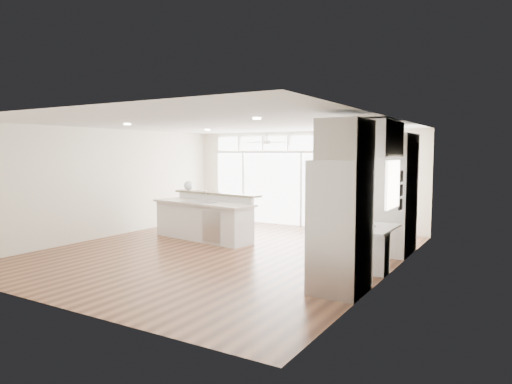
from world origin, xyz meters
The scene contains 24 objects.
floor centered at (0.00, 0.00, -0.01)m, with size 7.00×8.00×0.02m, color #442314.
ceiling centered at (0.00, 0.00, 2.70)m, with size 7.00×8.00×0.02m, color silver.
wall_back centered at (0.00, 4.00, 1.35)m, with size 7.00×0.04×2.70m, color silver.
wall_front centered at (0.00, -4.00, 1.35)m, with size 7.00×0.04×2.70m, color silver.
wall_left centered at (-3.50, 0.00, 1.35)m, with size 0.04×8.00×2.70m, color silver.
wall_right centered at (3.50, 0.00, 1.35)m, with size 0.04×8.00×2.70m, color silver.
glass_wall centered at (0.00, 3.94, 1.05)m, with size 5.80×0.06×2.08m, color white.
transom_row centered at (0.00, 3.94, 2.38)m, with size 5.90×0.06×0.40m, color white.
desk_window centered at (3.46, 0.30, 1.55)m, with size 0.04×0.85×0.85m, color white.
ceiling_fan centered at (-0.50, 2.80, 2.48)m, with size 1.16×1.16×0.32m, color silver.
recessed_lights centered at (0.00, 0.20, 2.68)m, with size 3.40×3.00×0.02m, color white.
oven_cabinet centered at (3.17, 1.80, 1.25)m, with size 0.64×1.20×2.50m, color silver.
desk_nook centered at (3.13, 0.30, 0.38)m, with size 0.72×1.30×0.76m, color silver.
upper_cabinets centered at (3.17, 0.30, 2.35)m, with size 0.64×1.30×0.64m, color silver.
refrigerator centered at (3.11, -1.35, 1.00)m, with size 0.76×0.90×2.00m, color #A7A7AC.
fridge_cabinet centered at (3.17, -1.35, 2.30)m, with size 0.64×0.90×0.60m, color silver.
framed_photos centered at (3.46, 0.92, 1.40)m, with size 0.06×0.22×0.80m, color black.
kitchen_island centered at (-1.22, 0.93, 0.56)m, with size 2.81×1.06×1.12m, color silver.
rug centered at (2.58, 0.86, 0.01)m, with size 0.81×0.58×0.01m, color #391F12.
office_chair centered at (2.10, 0.48, 0.47)m, with size 0.49×0.45×0.94m, color black.
fishbowl centered at (-2.10, 1.47, 1.24)m, with size 0.25×0.25×0.25m, color silver.
monitor centered at (3.05, 0.30, 0.94)m, with size 0.07×0.43×0.36m, color black.
keyboard centered at (2.88, 0.30, 0.77)m, with size 0.13×0.34×0.02m, color silver.
potted_plant centered at (3.17, 1.80, 2.61)m, with size 0.24×0.27×0.21m, color #335825.
Camera 1 is at (5.49, -7.83, 2.12)m, focal length 32.00 mm.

